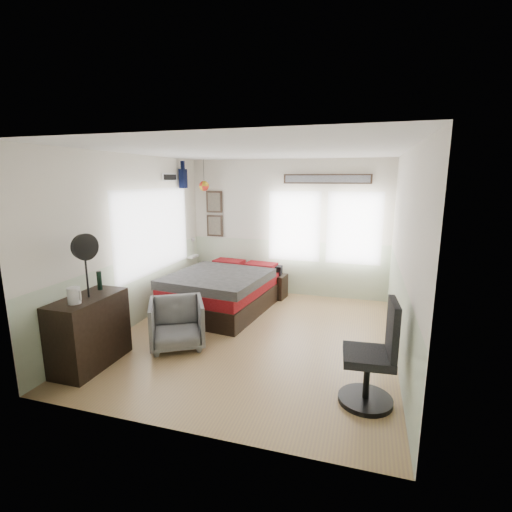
# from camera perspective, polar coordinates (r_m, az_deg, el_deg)

# --- Properties ---
(ground_plane) EXTENTS (4.00, 4.50, 0.01)m
(ground_plane) POSITION_cam_1_polar(r_m,az_deg,el_deg) (5.71, -0.19, -12.28)
(ground_plane) COLOR #A9805B
(room_shell) EXTENTS (4.02, 4.52, 2.71)m
(room_shell) POSITION_cam_1_polar(r_m,az_deg,el_deg) (5.46, -0.41, 4.29)
(room_shell) COLOR silver
(room_shell) RESTS_ON ground_plane
(wall_decor) EXTENTS (3.55, 1.32, 1.44)m
(wall_decor) POSITION_cam_1_polar(r_m,az_deg,el_deg) (7.42, -4.05, 10.05)
(wall_decor) COLOR black
(wall_decor) RESTS_ON room_shell
(bed) EXTENTS (1.77, 2.34, 0.69)m
(bed) POSITION_cam_1_polar(r_m,az_deg,el_deg) (6.78, -4.94, -5.27)
(bed) COLOR black
(bed) RESTS_ON ground_plane
(dresser) EXTENTS (0.48, 1.00, 0.90)m
(dresser) POSITION_cam_1_polar(r_m,az_deg,el_deg) (5.18, -24.22, -10.53)
(dresser) COLOR black
(dresser) RESTS_ON ground_plane
(armchair) EXTENTS (1.00, 1.01, 0.68)m
(armchair) POSITION_cam_1_polar(r_m,az_deg,el_deg) (5.39, -12.08, -10.09)
(armchair) COLOR slate
(armchair) RESTS_ON ground_plane
(nightstand) EXTENTS (0.51, 0.43, 0.47)m
(nightstand) POSITION_cam_1_polar(r_m,az_deg,el_deg) (7.39, 2.76, -4.63)
(nightstand) COLOR black
(nightstand) RESTS_ON ground_plane
(task_chair) EXTENTS (0.57, 0.57, 1.14)m
(task_chair) POSITION_cam_1_polar(r_m,az_deg,el_deg) (4.17, 17.72, -15.36)
(task_chair) COLOR black
(task_chair) RESTS_ON ground_plane
(kettle) EXTENTS (0.17, 0.15, 0.19)m
(kettle) POSITION_cam_1_polar(r_m,az_deg,el_deg) (4.82, -26.20, -5.48)
(kettle) COLOR silver
(kettle) RESTS_ON dresser
(bottle) EXTENTS (0.06, 0.06, 0.25)m
(bottle) POSITION_cam_1_polar(r_m,az_deg,el_deg) (5.26, -22.96, -3.50)
(bottle) COLOR black
(bottle) RESTS_ON dresser
(stand_fan) EXTENTS (0.17, 0.32, 0.79)m
(stand_fan) POSITION_cam_1_polar(r_m,az_deg,el_deg) (4.87, -24.83, 1.13)
(stand_fan) COLOR black
(stand_fan) RESTS_ON dresser
(black_bag) EXTENTS (0.31, 0.20, 0.18)m
(black_bag) POSITION_cam_1_polar(r_m,az_deg,el_deg) (7.31, 2.79, -2.19)
(black_bag) COLOR black
(black_bag) RESTS_ON nightstand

